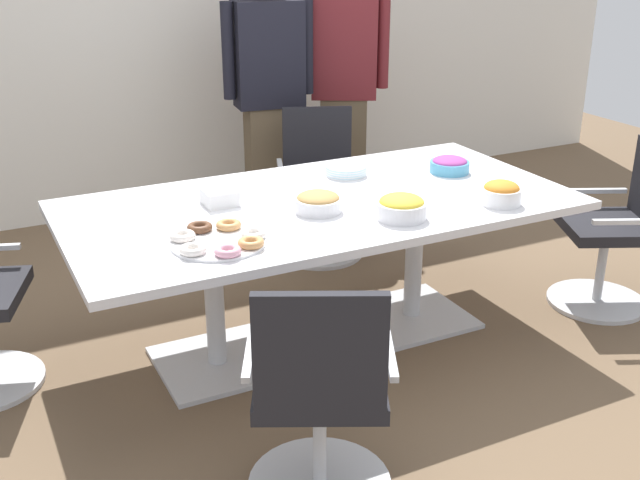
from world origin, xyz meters
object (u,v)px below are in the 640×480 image
(snack_bowl_candy_mix, at_px, (450,165))
(snack_bowl_chips_orange, at_px, (501,193))
(person_standing_0, at_px, (269,93))
(plate_stack, at_px, (346,170))
(conference_table, at_px, (320,226))
(person_standing_1, at_px, (344,85))
(snack_bowl_cookies, at_px, (318,202))
(office_chair_0, at_px, (320,403))
(snack_bowl_chips_yellow, at_px, (401,207))
(office_chair_1, at_px, (616,236))
(napkin_pile, at_px, (220,197))
(office_chair_2, at_px, (319,191))
(donut_platter, at_px, (219,240))

(snack_bowl_candy_mix, relative_size, snack_bowl_chips_orange, 1.10)
(person_standing_0, xyz_separation_m, plate_stack, (-0.12, -1.29, -0.16))
(conference_table, xyz_separation_m, snack_bowl_candy_mix, (0.82, 0.11, 0.17))
(person_standing_1, distance_m, snack_bowl_cookies, 2.03)
(office_chair_0, height_order, plate_stack, office_chair_0)
(office_chair_0, relative_size, snack_bowl_chips_yellow, 3.99)
(snack_bowl_cookies, height_order, snack_bowl_chips_orange, snack_bowl_chips_orange)
(snack_bowl_candy_mix, bearing_deg, snack_bowl_cookies, -165.45)
(office_chair_1, xyz_separation_m, snack_bowl_chips_orange, (-0.88, -0.07, 0.40))
(office_chair_1, relative_size, napkin_pile, 6.06)
(office_chair_2, relative_size, snack_bowl_candy_mix, 4.38)
(conference_table, bearing_deg, person_standing_1, 58.48)
(snack_bowl_chips_yellow, xyz_separation_m, snack_bowl_chips_orange, (0.52, -0.05, 0.00))
(donut_platter, bearing_deg, office_chair_0, -83.45)
(office_chair_1, relative_size, snack_bowl_chips_yellow, 3.99)
(office_chair_1, height_order, office_chair_2, same)
(person_standing_0, bearing_deg, conference_table, 82.11)
(snack_bowl_candy_mix, distance_m, napkin_pile, 1.26)
(snack_bowl_cookies, bearing_deg, snack_bowl_chips_yellow, -40.42)
(person_standing_0, bearing_deg, snack_bowl_candy_mix, 111.94)
(office_chair_0, height_order, napkin_pile, office_chair_0)
(snack_bowl_candy_mix, bearing_deg, snack_bowl_chips_yellow, -141.40)
(person_standing_0, bearing_deg, snack_bowl_chips_orange, 105.92)
(person_standing_1, bearing_deg, conference_table, 86.25)
(office_chair_1, xyz_separation_m, snack_bowl_cookies, (-1.69, 0.22, 0.39))
(plate_stack, bearing_deg, conference_table, -134.68)
(plate_stack, distance_m, napkin_pile, 0.76)
(snack_bowl_cookies, bearing_deg, person_standing_0, 73.96)
(conference_table, distance_m, snack_bowl_chips_yellow, 0.47)
(snack_bowl_candy_mix, height_order, snack_bowl_chips_orange, snack_bowl_chips_orange)
(office_chair_0, height_order, snack_bowl_chips_orange, office_chair_0)
(office_chair_0, bearing_deg, office_chair_2, 89.58)
(office_chair_2, height_order, snack_bowl_cookies, office_chair_2)
(person_standing_1, height_order, snack_bowl_cookies, person_standing_1)
(conference_table, relative_size, snack_bowl_cookies, 10.87)
(donut_platter, bearing_deg, snack_bowl_chips_orange, -5.15)
(napkin_pile, bearing_deg, snack_bowl_cookies, -37.72)
(conference_table, height_order, plate_stack, plate_stack)
(office_chair_1, height_order, person_standing_1, person_standing_1)
(conference_table, relative_size, plate_stack, 11.20)
(conference_table, bearing_deg, snack_bowl_chips_yellow, -59.21)
(office_chair_0, relative_size, person_standing_0, 0.51)
(office_chair_0, distance_m, person_standing_1, 3.10)
(snack_bowl_chips_yellow, xyz_separation_m, plate_stack, (0.09, 0.68, -0.03))
(office_chair_2, bearing_deg, person_standing_1, -109.06)
(office_chair_1, xyz_separation_m, napkin_pile, (-2.06, 0.51, 0.38))
(office_chair_2, xyz_separation_m, snack_bowl_chips_yellow, (-0.30, -1.42, 0.40))
(conference_table, relative_size, office_chair_1, 2.64)
(person_standing_0, relative_size, person_standing_1, 0.99)
(snack_bowl_chips_orange, bearing_deg, office_chair_1, 4.85)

